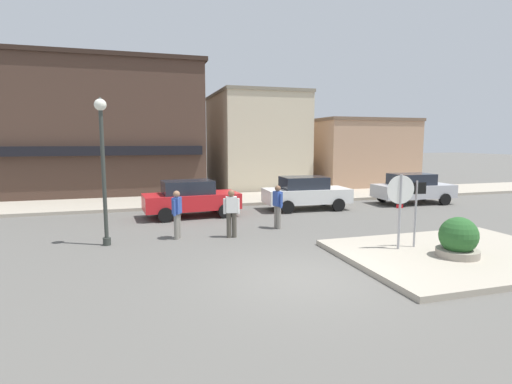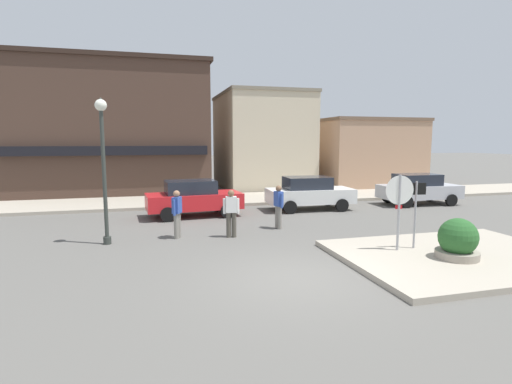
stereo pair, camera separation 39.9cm
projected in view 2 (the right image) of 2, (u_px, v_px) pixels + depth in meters
The scene contains 16 objects.
ground_plane at pixel (297, 278), 9.45m from camera, with size 160.00×160.00×0.00m, color #5B5954.
sidewalk_corner at pixel (458, 257), 10.98m from camera, with size 6.40×4.80×0.15m, color #A89E8C.
kerb_far at pixel (214, 200), 21.43m from camera, with size 80.00×4.00×0.15m, color #A89E8C.
stop_sign at pixel (399, 203), 11.19m from camera, with size 0.81×0.13×2.30m.
one_way_sign at pixel (415, 208), 11.43m from camera, with size 0.60×0.10×2.10m.
planter at pixel (458, 243), 10.52m from camera, with size 1.10×1.10×1.23m.
lamp_post at pixel (103, 150), 12.22m from camera, with size 0.36×0.36×4.54m.
parked_car_nearest at pixel (193, 198), 17.11m from camera, with size 4.12×2.12×1.56m.
parked_car_second at pixel (309, 193), 18.75m from camera, with size 4.07×2.01×1.56m.
parked_car_third at pixel (419, 189), 20.30m from camera, with size 4.07×2.00×1.56m.
pedestrian_crossing_near at pixel (231, 212), 13.38m from camera, with size 0.56×0.27×1.61m.
pedestrian_crossing_far at pixel (278, 205), 14.70m from camera, with size 0.29×0.56×1.61m.
pedestrian_kerb_side at pixel (177, 213), 13.27m from camera, with size 0.36×0.53×1.61m.
building_corner_shop at pixel (115, 129), 25.89m from camera, with size 11.55×9.76×7.92m.
building_storefront_left_near at pixel (261, 141), 27.87m from camera, with size 5.67×7.56×6.44m.
building_storefront_left_mid at pixel (359, 153), 29.01m from camera, with size 6.82×7.23×4.73m.
Camera 2 is at (-3.29, -8.55, 3.25)m, focal length 28.00 mm.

